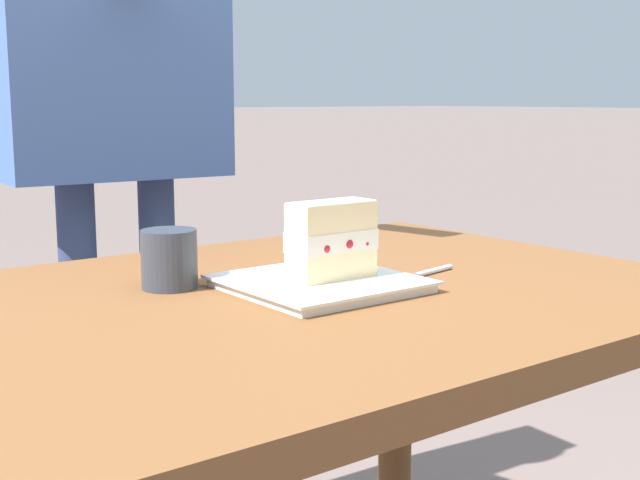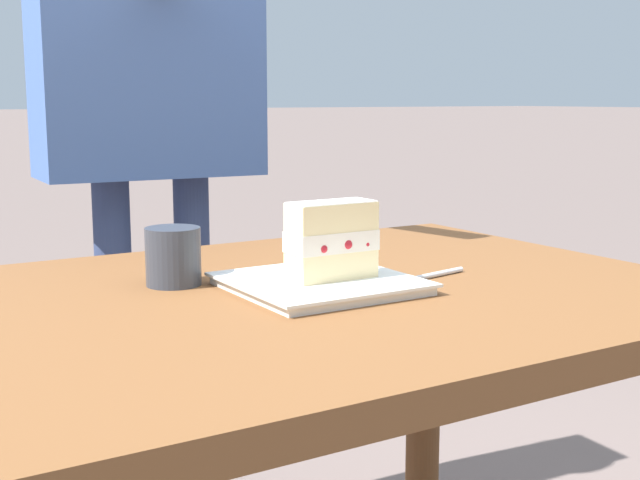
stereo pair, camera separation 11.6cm
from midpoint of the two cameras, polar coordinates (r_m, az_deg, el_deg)
patio_table at (r=1.13m, az=-4.46°, el=-9.59°), size 1.39×0.81×0.75m
dessert_plate at (r=1.17m, az=2.84°, el=-2.95°), size 0.24×0.24×0.02m
cake_slice at (r=1.16m, az=3.64°, el=-0.04°), size 0.12×0.06×0.11m
dessert_fork at (r=1.24m, az=9.23°, el=-2.55°), size 0.17×0.05×0.01m
coffee_cup at (r=1.20m, az=-7.05°, el=-1.05°), size 0.08×0.08×0.08m
diner_person at (r=1.83m, az=-9.61°, el=12.69°), size 0.47×0.60×1.67m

